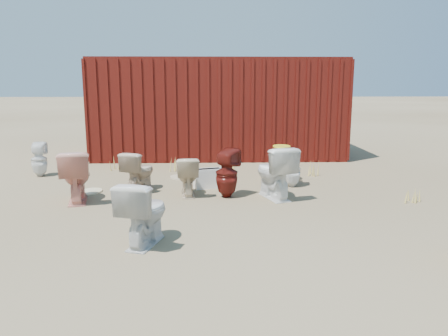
{
  "coord_description": "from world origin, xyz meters",
  "views": [
    {
      "loc": [
        -0.21,
        -5.95,
        1.85
      ],
      "look_at": [
        0.0,
        0.6,
        0.55
      ],
      "focal_mm": 35.0,
      "sensor_mm": 36.0,
      "label": 1
    }
  ],
  "objects_px": {
    "toilet_back_yellowlid": "(281,164)",
    "toilet_back_e": "(293,169)",
    "toilet_front_a": "(144,212)",
    "toilet_front_maroon": "(227,173)",
    "shipping_container": "(218,108)",
    "toilet_front_c": "(274,172)",
    "toilet_back_a": "(39,160)",
    "toilet_back_beige_right": "(139,171)",
    "loose_tank": "(208,178)",
    "toilet_front_pink": "(76,176)",
    "toilet_back_beige_left": "(187,176)"
  },
  "relations": [
    {
      "from": "toilet_back_yellowlid",
      "to": "toilet_back_e",
      "type": "height_order",
      "value": "toilet_back_yellowlid"
    },
    {
      "from": "toilet_front_a",
      "to": "toilet_front_maroon",
      "type": "xyz_separation_m",
      "value": [
        1.03,
        2.07,
        0.02
      ]
    },
    {
      "from": "shipping_container",
      "to": "toilet_front_c",
      "type": "relative_size",
      "value": 7.05
    },
    {
      "from": "toilet_front_c",
      "to": "toilet_back_a",
      "type": "relative_size",
      "value": 1.26
    },
    {
      "from": "toilet_back_beige_right",
      "to": "toilet_back_e",
      "type": "height_order",
      "value": "toilet_back_beige_right"
    },
    {
      "from": "toilet_front_a",
      "to": "toilet_back_a",
      "type": "bearing_deg",
      "value": -38.91
    },
    {
      "from": "shipping_container",
      "to": "loose_tank",
      "type": "distance_m",
      "value": 3.79
    },
    {
      "from": "toilet_front_maroon",
      "to": "toilet_back_yellowlid",
      "type": "distance_m",
      "value": 1.59
    },
    {
      "from": "toilet_front_pink",
      "to": "toilet_back_yellowlid",
      "type": "distance_m",
      "value": 3.7
    },
    {
      "from": "toilet_back_beige_left",
      "to": "toilet_back_beige_right",
      "type": "bearing_deg",
      "value": -27.93
    },
    {
      "from": "toilet_back_yellowlid",
      "to": "toilet_front_maroon",
      "type": "bearing_deg",
      "value": 57.53
    },
    {
      "from": "toilet_back_yellowlid",
      "to": "toilet_front_a",
      "type": "bearing_deg",
      "value": 67.05
    },
    {
      "from": "toilet_front_c",
      "to": "toilet_back_beige_right",
      "type": "xyz_separation_m",
      "value": [
        -2.25,
        0.56,
        -0.08
      ]
    },
    {
      "from": "shipping_container",
      "to": "toilet_back_beige_right",
      "type": "height_order",
      "value": "shipping_container"
    },
    {
      "from": "toilet_front_a",
      "to": "toilet_back_beige_left",
      "type": "distance_m",
      "value": 2.24
    },
    {
      "from": "toilet_back_beige_left",
      "to": "toilet_back_beige_right",
      "type": "distance_m",
      "value": 0.92
    },
    {
      "from": "toilet_front_a",
      "to": "toilet_back_e",
      "type": "height_order",
      "value": "toilet_front_a"
    },
    {
      "from": "toilet_back_a",
      "to": "toilet_back_yellowlid",
      "type": "distance_m",
      "value": 4.76
    },
    {
      "from": "toilet_back_a",
      "to": "toilet_back_beige_left",
      "type": "relative_size",
      "value": 1.04
    },
    {
      "from": "toilet_front_maroon",
      "to": "toilet_back_beige_right",
      "type": "xyz_separation_m",
      "value": [
        -1.49,
        0.49,
        -0.05
      ]
    },
    {
      "from": "toilet_front_c",
      "to": "loose_tank",
      "type": "relative_size",
      "value": 1.7
    },
    {
      "from": "toilet_back_e",
      "to": "toilet_front_pink",
      "type": "bearing_deg",
      "value": 11.95
    },
    {
      "from": "toilet_back_yellowlid",
      "to": "toilet_back_e",
      "type": "xyz_separation_m",
      "value": [
        0.13,
        -0.49,
        -0.01
      ]
    },
    {
      "from": "toilet_front_pink",
      "to": "toilet_back_e",
      "type": "height_order",
      "value": "toilet_front_pink"
    },
    {
      "from": "toilet_front_pink",
      "to": "toilet_front_maroon",
      "type": "xyz_separation_m",
      "value": [
        2.36,
        0.2,
        -0.01
      ]
    },
    {
      "from": "loose_tank",
      "to": "toilet_front_maroon",
      "type": "bearing_deg",
      "value": -80.64
    },
    {
      "from": "toilet_back_beige_right",
      "to": "toilet_front_a",
      "type": "bearing_deg",
      "value": 123.48
    },
    {
      "from": "shipping_container",
      "to": "toilet_back_beige_left",
      "type": "relative_size",
      "value": 9.24
    },
    {
      "from": "toilet_back_beige_left",
      "to": "toilet_back_beige_right",
      "type": "height_order",
      "value": "toilet_back_beige_right"
    },
    {
      "from": "toilet_front_c",
      "to": "toilet_back_beige_left",
      "type": "xyz_separation_m",
      "value": [
        -1.4,
        0.21,
        -0.1
      ]
    },
    {
      "from": "toilet_back_e",
      "to": "loose_tank",
      "type": "height_order",
      "value": "toilet_back_e"
    },
    {
      "from": "toilet_back_a",
      "to": "toilet_back_e",
      "type": "distance_m",
      "value": 4.96
    },
    {
      "from": "toilet_front_a",
      "to": "toilet_back_beige_left",
      "type": "bearing_deg",
      "value": -83.48
    },
    {
      "from": "toilet_back_beige_left",
      "to": "toilet_back_beige_right",
      "type": "xyz_separation_m",
      "value": [
        -0.85,
        0.35,
        0.02
      ]
    },
    {
      "from": "toilet_front_a",
      "to": "toilet_back_beige_right",
      "type": "bearing_deg",
      "value": -63.34
    },
    {
      "from": "toilet_front_pink",
      "to": "toilet_back_e",
      "type": "distance_m",
      "value": 3.67
    },
    {
      "from": "toilet_front_a",
      "to": "loose_tank",
      "type": "distance_m",
      "value": 2.8
    },
    {
      "from": "shipping_container",
      "to": "toilet_front_a",
      "type": "xyz_separation_m",
      "value": [
        -0.97,
        -6.33,
        -0.82
      ]
    },
    {
      "from": "toilet_front_pink",
      "to": "toilet_back_beige_right",
      "type": "bearing_deg",
      "value": -154.28
    },
    {
      "from": "toilet_front_pink",
      "to": "loose_tank",
      "type": "xyz_separation_m",
      "value": [
        2.06,
        0.82,
        -0.23
      ]
    },
    {
      "from": "shipping_container",
      "to": "toilet_front_a",
      "type": "height_order",
      "value": "shipping_container"
    },
    {
      "from": "toilet_back_beige_left",
      "to": "toilet_back_yellowlid",
      "type": "relative_size",
      "value": 1.01
    },
    {
      "from": "toilet_front_a",
      "to": "loose_tank",
      "type": "relative_size",
      "value": 1.52
    },
    {
      "from": "toilet_front_a",
      "to": "toilet_front_c",
      "type": "distance_m",
      "value": 2.68
    },
    {
      "from": "toilet_back_e",
      "to": "toilet_back_beige_left",
      "type": "bearing_deg",
      "value": 14.45
    },
    {
      "from": "toilet_front_maroon",
      "to": "loose_tank",
      "type": "relative_size",
      "value": 1.58
    },
    {
      "from": "shipping_container",
      "to": "toilet_back_yellowlid",
      "type": "height_order",
      "value": "shipping_container"
    },
    {
      "from": "toilet_back_beige_right",
      "to": "toilet_back_yellowlid",
      "type": "relative_size",
      "value": 1.06
    },
    {
      "from": "toilet_back_beige_left",
      "to": "toilet_back_e",
      "type": "xyz_separation_m",
      "value": [
        1.85,
        0.54,
        -0.01
      ]
    },
    {
      "from": "toilet_back_beige_right",
      "to": "toilet_back_e",
      "type": "distance_m",
      "value": 2.7
    }
  ]
}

